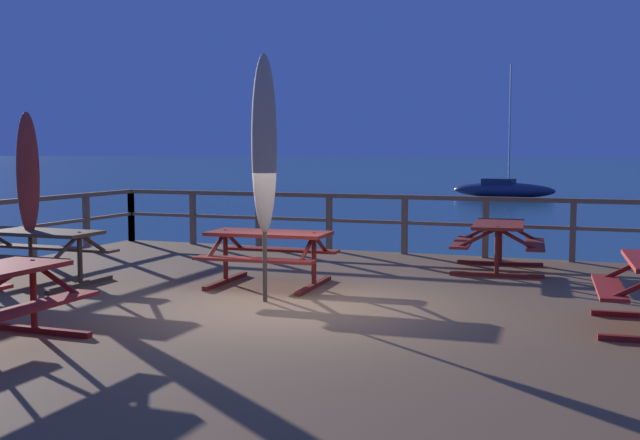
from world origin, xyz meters
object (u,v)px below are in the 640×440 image
at_px(patio_umbrella_tall_front, 28,174).
at_px(sailboat_distant, 503,189).
at_px(patio_umbrella_tall_mid_left, 264,145).
at_px(picnic_table_front_right, 269,247).
at_px(picnic_table_front_left, 499,236).
at_px(picnic_table_mid_left, 30,244).

relative_size(patio_umbrella_tall_front, sailboat_distant, 0.32).
bearing_deg(patio_umbrella_tall_front, patio_umbrella_tall_mid_left, -1.86).
bearing_deg(sailboat_distant, patio_umbrella_tall_mid_left, -87.10).
height_order(picnic_table_front_right, picnic_table_front_left, same).
bearing_deg(picnic_table_front_right, picnic_table_mid_left, -162.70).
bearing_deg(patio_umbrella_tall_front, picnic_table_front_right, 16.48).
bearing_deg(picnic_table_front_right, patio_umbrella_tall_mid_left, -68.14).
distance_m(picnic_table_front_left, patio_umbrella_tall_mid_left, 4.58).
bearing_deg(picnic_table_front_left, patio_umbrella_tall_mid_left, -123.74).
height_order(picnic_table_front_left, sailboat_distant, sailboat_distant).
bearing_deg(picnic_table_front_right, sailboat_distant, 92.29).
bearing_deg(patio_umbrella_tall_mid_left, patio_umbrella_tall_front, 178.14).
height_order(picnic_table_front_left, patio_umbrella_tall_mid_left, patio_umbrella_tall_mid_left).
xyz_separation_m(picnic_table_mid_left, patio_umbrella_tall_mid_left, (3.74, -0.08, 1.41)).
bearing_deg(patio_umbrella_tall_mid_left, picnic_table_front_left, 56.26).
bearing_deg(picnic_table_front_left, patio_umbrella_tall_front, -150.56).
bearing_deg(picnic_table_front_left, sailboat_distant, 97.24).
relative_size(patio_umbrella_tall_mid_left, sailboat_distant, 0.40).
height_order(picnic_table_front_right, patio_umbrella_tall_front, patio_umbrella_tall_front).
relative_size(picnic_table_front_left, patio_umbrella_tall_front, 0.72).
distance_m(picnic_table_front_right, picnic_table_front_left, 3.80).
relative_size(picnic_table_front_left, sailboat_distant, 0.23).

